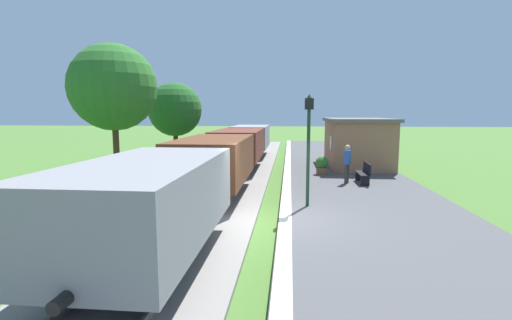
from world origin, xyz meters
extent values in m
plane|color=#47702D|center=(0.00, 0.00, 0.00)|extent=(160.00, 160.00, 0.00)
cube|color=#4C4C4F|center=(3.20, 0.00, 0.12)|extent=(6.00, 60.00, 0.25)
cube|color=silver|center=(0.40, 0.00, 0.25)|extent=(0.36, 60.00, 0.01)
cube|color=gray|center=(-2.40, 0.00, 0.06)|extent=(3.80, 60.00, 0.12)
cube|color=slate|center=(-1.68, 0.00, 0.19)|extent=(0.07, 60.00, 0.14)
cube|color=slate|center=(-3.12, 0.00, 0.19)|extent=(0.07, 60.00, 0.14)
cube|color=gray|center=(-2.40, -3.31, 1.58)|extent=(2.50, 5.60, 1.60)
cube|color=black|center=(-2.40, -3.31, 0.93)|extent=(2.10, 5.15, 0.50)
cylinder|color=black|center=(-2.40, -1.52, 0.68)|extent=(1.56, 0.84, 0.84)
cylinder|color=black|center=(-2.40, -5.11, 0.68)|extent=(1.56, 0.84, 0.84)
cylinder|color=black|center=(-2.40, -0.36, 0.93)|extent=(0.20, 0.30, 0.20)
cylinder|color=black|center=(-2.40, -6.26, 0.93)|extent=(0.20, 0.30, 0.20)
cube|color=brown|center=(-2.40, 3.29, 1.58)|extent=(2.50, 5.60, 1.60)
cube|color=black|center=(-2.40, 3.29, 0.93)|extent=(2.10, 5.15, 0.50)
cylinder|color=black|center=(-2.40, 5.08, 0.68)|extent=(1.56, 0.84, 0.84)
cylinder|color=black|center=(-2.40, 1.49, 0.68)|extent=(1.56, 0.84, 0.84)
cylinder|color=black|center=(-2.40, 6.24, 0.93)|extent=(0.20, 0.30, 0.20)
cylinder|color=black|center=(-2.40, 0.34, 0.93)|extent=(0.20, 0.30, 0.20)
cube|color=brown|center=(-2.40, 9.89, 1.58)|extent=(2.50, 5.60, 1.60)
cube|color=black|center=(-2.40, 9.89, 0.93)|extent=(2.10, 5.15, 0.50)
cylinder|color=black|center=(-2.40, 11.68, 0.68)|extent=(1.56, 0.84, 0.84)
cylinder|color=black|center=(-2.40, 8.09, 0.68)|extent=(1.56, 0.84, 0.84)
cylinder|color=black|center=(-2.40, 12.84, 0.93)|extent=(0.20, 0.30, 0.20)
cylinder|color=black|center=(-2.40, 6.94, 0.93)|extent=(0.20, 0.30, 0.20)
cube|color=gray|center=(-2.40, 16.49, 1.58)|extent=(2.50, 5.60, 1.60)
cube|color=black|center=(-2.40, 16.49, 0.93)|extent=(2.10, 5.15, 0.50)
cylinder|color=black|center=(-2.40, 18.28, 0.68)|extent=(1.56, 0.84, 0.84)
cylinder|color=black|center=(-2.40, 14.69, 0.68)|extent=(1.56, 0.84, 0.84)
cylinder|color=black|center=(-2.40, 19.44, 0.93)|extent=(0.20, 0.30, 0.20)
cylinder|color=black|center=(-2.40, 13.54, 0.93)|extent=(0.20, 0.30, 0.20)
cube|color=#9E6B4C|center=(4.40, 11.09, 1.55)|extent=(3.20, 5.50, 2.60)
cube|color=#66605B|center=(4.40, 11.09, 2.94)|extent=(3.50, 5.80, 0.18)
cube|color=black|center=(2.79, 9.99, 1.68)|extent=(0.03, 0.90, 0.80)
cube|color=black|center=(3.73, 5.79, 0.69)|extent=(0.42, 1.50, 0.04)
cube|color=black|center=(3.92, 5.79, 0.93)|extent=(0.04, 1.50, 0.45)
cube|color=black|center=(3.73, 5.19, 0.46)|extent=(0.38, 0.06, 0.42)
cube|color=black|center=(3.73, 6.39, 0.46)|extent=(0.38, 0.06, 0.42)
cylinder|color=#38332D|center=(2.99, 5.61, 0.68)|extent=(0.15, 0.15, 0.86)
cylinder|color=#38332D|center=(3.06, 5.75, 0.68)|extent=(0.15, 0.15, 0.86)
cube|color=#2D5199|center=(3.03, 5.68, 1.41)|extent=(0.38, 0.45, 0.60)
sphere|color=tan|center=(3.03, 5.68, 1.85)|extent=(0.22, 0.22, 0.22)
cylinder|color=brown|center=(2.14, 7.97, 0.42)|extent=(0.56, 0.56, 0.34)
sphere|color=#2D6B28|center=(2.14, 7.97, 0.85)|extent=(0.64, 0.64, 0.64)
cylinder|color=#193823|center=(1.11, 1.54, 1.85)|extent=(0.11, 0.11, 3.20)
cube|color=black|center=(1.11, 1.54, 3.63)|extent=(0.28, 0.28, 0.36)
sphere|color=#F2E5BF|center=(1.11, 1.54, 3.63)|extent=(0.20, 0.20, 0.20)
cone|color=#193823|center=(1.11, 1.54, 3.87)|extent=(0.20, 0.20, 0.16)
cylinder|color=#4C3823|center=(-7.49, 5.62, 1.51)|extent=(0.28, 0.28, 3.02)
sphere|color=#2D6B28|center=(-7.49, 5.62, 4.49)|extent=(3.92, 3.92, 3.92)
cylinder|color=#4C3823|center=(-6.38, 10.95, 1.17)|extent=(0.28, 0.28, 2.35)
sphere|color=#235B23|center=(-6.38, 10.95, 3.55)|extent=(3.20, 3.20, 3.20)
camera|label=1|loc=(0.50, -10.35, 3.35)|focal=25.36mm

